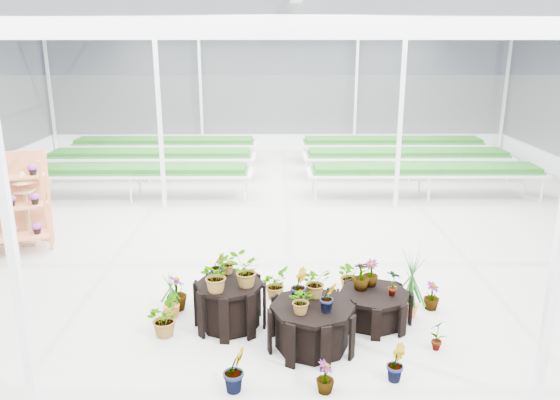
{
  "coord_description": "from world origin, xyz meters",
  "views": [
    {
      "loc": [
        -0.12,
        -9.58,
        4.2
      ],
      "look_at": [
        -0.04,
        0.28,
        1.3
      ],
      "focal_mm": 35.0,
      "sensor_mm": 36.0,
      "label": 1
    }
  ],
  "objects_px": {
    "plinth_tall": "(230,305)",
    "bird_table": "(27,208)",
    "shelf_rack": "(0,205)",
    "plinth_mid": "(312,326)",
    "plinth_low": "(374,307)"
  },
  "relations": [
    {
      "from": "plinth_tall",
      "to": "bird_table",
      "type": "distance_m",
      "value": 5.75
    },
    {
      "from": "bird_table",
      "to": "plinth_low",
      "type": "bearing_deg",
      "value": -28.02
    },
    {
      "from": "plinth_low",
      "to": "plinth_tall",
      "type": "bearing_deg",
      "value": -177.4
    },
    {
      "from": "plinth_tall",
      "to": "bird_table",
      "type": "height_order",
      "value": "bird_table"
    },
    {
      "from": "plinth_tall",
      "to": "bird_table",
      "type": "xyz_separation_m",
      "value": [
        -4.53,
        3.5,
        0.45
      ]
    },
    {
      "from": "bird_table",
      "to": "plinth_mid",
      "type": "bearing_deg",
      "value": -36.8
    },
    {
      "from": "plinth_tall",
      "to": "plinth_mid",
      "type": "xyz_separation_m",
      "value": [
        1.2,
        -0.6,
        -0.03
      ]
    },
    {
      "from": "plinth_low",
      "to": "bird_table",
      "type": "xyz_separation_m",
      "value": [
        -6.73,
        3.4,
        0.56
      ]
    },
    {
      "from": "shelf_rack",
      "to": "bird_table",
      "type": "xyz_separation_m",
      "value": [
        0.35,
        0.38,
        -0.19
      ]
    },
    {
      "from": "plinth_mid",
      "to": "plinth_low",
      "type": "relative_size",
      "value": 1.1
    },
    {
      "from": "plinth_mid",
      "to": "shelf_rack",
      "type": "distance_m",
      "value": 7.16
    },
    {
      "from": "plinth_mid",
      "to": "plinth_low",
      "type": "bearing_deg",
      "value": 34.99
    },
    {
      "from": "shelf_rack",
      "to": "plinth_tall",
      "type": "bearing_deg",
      "value": -49.86
    },
    {
      "from": "shelf_rack",
      "to": "bird_table",
      "type": "bearing_deg",
      "value": 30.18
    },
    {
      "from": "plinth_tall",
      "to": "plinth_low",
      "type": "distance_m",
      "value": 2.2
    }
  ]
}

